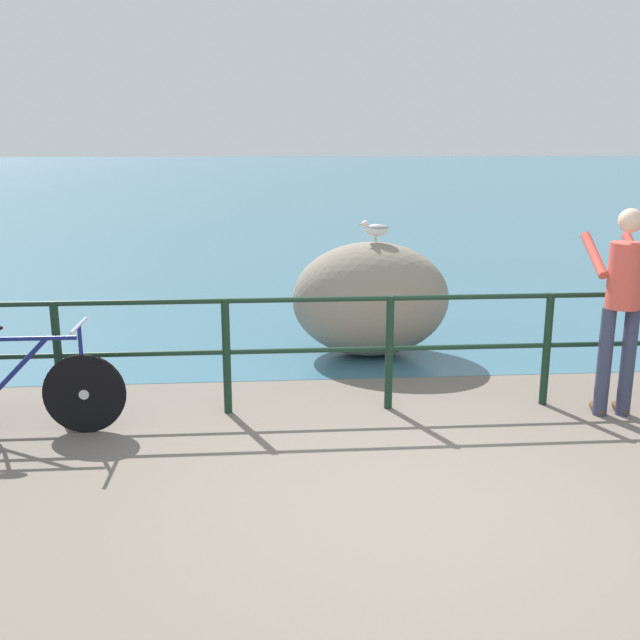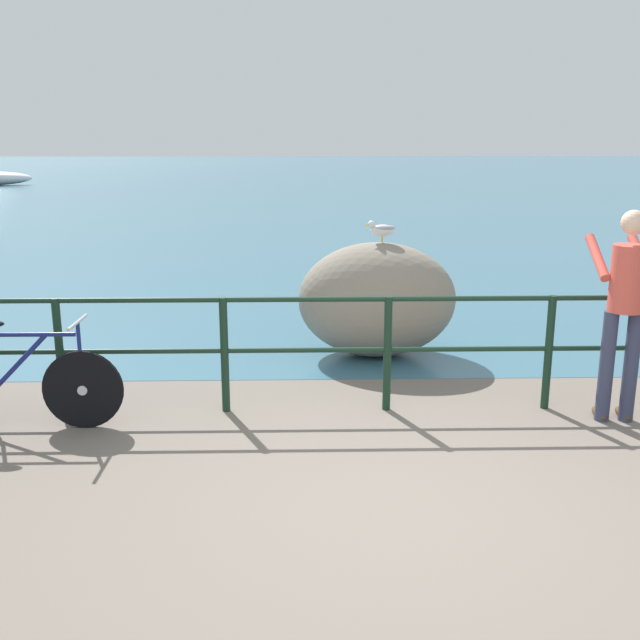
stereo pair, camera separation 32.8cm
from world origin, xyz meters
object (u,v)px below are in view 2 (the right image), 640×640
object	(u,v)px
bicycle	(19,383)
person_at_railing	(624,306)
seagull	(382,229)
breakwater_boulder_main	(377,300)

from	to	relation	value
bicycle	person_at_railing	distance (m)	5.00
bicycle	seagull	distance (m)	3.88
person_at_railing	seagull	world-z (taller)	person_at_railing
person_at_railing	breakwater_boulder_main	distance (m)	2.69
bicycle	seagull	xyz separation A→B (m)	(3.17, 2.01, 1.00)
person_at_railing	seagull	size ratio (longest dim) A/B	5.24
person_at_railing	breakwater_boulder_main	world-z (taller)	person_at_railing
person_at_railing	breakwater_boulder_main	size ratio (longest dim) A/B	1.04
breakwater_boulder_main	person_at_railing	bearing A→B (deg)	-46.56
bicycle	breakwater_boulder_main	xyz separation A→B (m)	(3.13, 2.01, 0.24)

